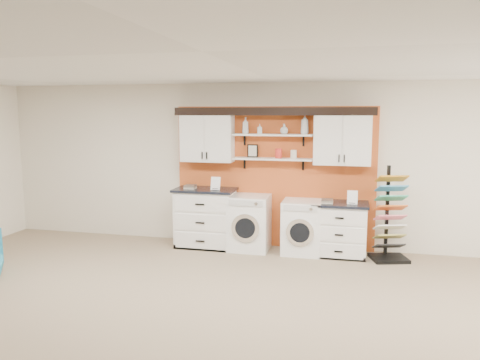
% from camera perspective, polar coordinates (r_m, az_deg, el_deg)
% --- Properties ---
extents(ceiling, '(10.00, 10.00, 0.00)m').
position_cam_1_polar(ceiling, '(4.11, -4.64, 15.34)').
color(ceiling, white).
rests_on(ceiling, wall_back).
extents(wall_back, '(10.00, 0.00, 10.00)m').
position_cam_1_polar(wall_back, '(8.03, 4.21, 1.79)').
color(wall_back, silver).
rests_on(wall_back, floor).
extents(accent_panel, '(3.40, 0.07, 2.40)m').
position_cam_1_polar(accent_panel, '(8.02, 4.15, 0.35)').
color(accent_panel, '#C35221').
rests_on(accent_panel, wall_back).
extents(upper_cabinet_left, '(0.90, 0.35, 0.84)m').
position_cam_1_polar(upper_cabinet_left, '(8.05, -3.99, 5.23)').
color(upper_cabinet_left, white).
rests_on(upper_cabinet_left, wall_back).
extents(upper_cabinet_right, '(0.90, 0.35, 0.84)m').
position_cam_1_polar(upper_cabinet_right, '(7.69, 12.38, 4.94)').
color(upper_cabinet_right, white).
rests_on(upper_cabinet_right, wall_back).
extents(shelf_lower, '(1.32, 0.28, 0.03)m').
position_cam_1_polar(shelf_lower, '(7.82, 3.99, 2.58)').
color(shelf_lower, white).
rests_on(shelf_lower, wall_back).
extents(shelf_upper, '(1.32, 0.28, 0.03)m').
position_cam_1_polar(shelf_upper, '(7.79, 4.02, 5.51)').
color(shelf_upper, white).
rests_on(shelf_upper, wall_back).
extents(crown_molding, '(3.30, 0.41, 0.13)m').
position_cam_1_polar(crown_molding, '(7.80, 4.06, 8.43)').
color(crown_molding, black).
rests_on(crown_molding, wall_back).
extents(picture_frame, '(0.18, 0.02, 0.22)m').
position_cam_1_polar(picture_frame, '(7.92, 1.55, 3.58)').
color(picture_frame, black).
rests_on(picture_frame, shelf_lower).
extents(canister_red, '(0.11, 0.11, 0.16)m').
position_cam_1_polar(canister_red, '(7.80, 4.72, 3.26)').
color(canister_red, red).
rests_on(canister_red, shelf_lower).
extents(canister_cream, '(0.10, 0.10, 0.14)m').
position_cam_1_polar(canister_cream, '(7.77, 6.55, 3.14)').
color(canister_cream, silver).
rests_on(canister_cream, shelf_lower).
extents(base_cabinet_left, '(1.04, 0.66, 1.01)m').
position_cam_1_polar(base_cabinet_left, '(8.09, -4.22, -4.60)').
color(base_cabinet_left, white).
rests_on(base_cabinet_left, floor).
extents(base_cabinet_right, '(0.89, 0.66, 0.87)m').
position_cam_1_polar(base_cabinet_right, '(7.75, 12.03, -5.85)').
color(base_cabinet_right, white).
rests_on(base_cabinet_right, floor).
extents(washer, '(0.66, 0.71, 0.92)m').
position_cam_1_polar(washer, '(7.90, 1.18, -5.20)').
color(washer, white).
rests_on(washer, floor).
extents(dryer, '(0.63, 0.71, 0.87)m').
position_cam_1_polar(dryer, '(7.78, 7.57, -5.67)').
color(dryer, white).
rests_on(dryer, floor).
extents(sample_rack, '(0.64, 0.58, 1.48)m').
position_cam_1_polar(sample_rack, '(7.69, 17.75, -5.76)').
color(sample_rack, black).
rests_on(sample_rack, floor).
extents(soap_bottle_a, '(0.13, 0.13, 0.28)m').
position_cam_1_polar(soap_bottle_a, '(7.88, 0.67, 6.67)').
color(soap_bottle_a, silver).
rests_on(soap_bottle_a, shelf_upper).
extents(soap_bottle_b, '(0.09, 0.09, 0.17)m').
position_cam_1_polar(soap_bottle_b, '(7.83, 2.41, 6.25)').
color(soap_bottle_b, silver).
rests_on(soap_bottle_b, shelf_upper).
extents(soap_bottle_c, '(0.18, 0.18, 0.17)m').
position_cam_1_polar(soap_bottle_c, '(7.76, 5.40, 6.22)').
color(soap_bottle_c, silver).
rests_on(soap_bottle_c, shelf_upper).
extents(soap_bottle_d, '(0.16, 0.16, 0.33)m').
position_cam_1_polar(soap_bottle_d, '(7.72, 7.90, 6.77)').
color(soap_bottle_d, silver).
rests_on(soap_bottle_d, shelf_upper).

